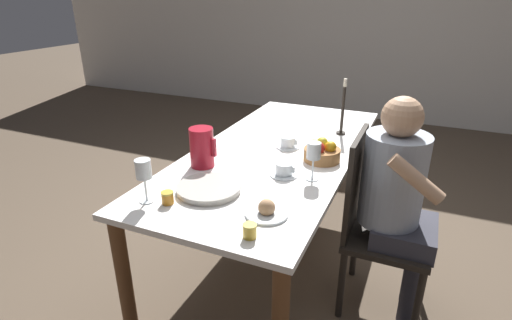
% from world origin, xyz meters
% --- Properties ---
extents(ground_plane, '(20.00, 20.00, 0.00)m').
position_xyz_m(ground_plane, '(0.00, 0.00, 0.00)').
color(ground_plane, brown).
extents(wall_back, '(10.00, 0.06, 2.60)m').
position_xyz_m(wall_back, '(0.00, 3.35, 1.30)').
color(wall_back, silver).
rests_on(wall_back, ground_plane).
extents(dining_table, '(0.90, 2.04, 0.73)m').
position_xyz_m(dining_table, '(0.00, 0.00, 0.64)').
color(dining_table, white).
rests_on(dining_table, ground_plane).
extents(chair_person_side, '(0.42, 0.42, 0.96)m').
position_xyz_m(chair_person_side, '(0.63, -0.22, 0.50)').
color(chair_person_side, black).
rests_on(chair_person_side, ground_plane).
extents(person_seated, '(0.39, 0.41, 1.17)m').
position_xyz_m(person_seated, '(0.72, -0.23, 0.69)').
color(person_seated, '#33333D').
rests_on(person_seated, ground_plane).
extents(red_pitcher, '(0.15, 0.13, 0.21)m').
position_xyz_m(red_pitcher, '(-0.28, -0.39, 0.83)').
color(red_pitcher, '#A31423').
rests_on(red_pitcher, dining_table).
extents(wine_glass_water, '(0.07, 0.07, 0.20)m').
position_xyz_m(wine_glass_water, '(0.31, -0.31, 0.87)').
color(wine_glass_water, white).
rests_on(wine_glass_water, dining_table).
extents(wine_glass_juice, '(0.07, 0.07, 0.20)m').
position_xyz_m(wine_glass_juice, '(-0.31, -0.83, 0.87)').
color(wine_glass_juice, white).
rests_on(wine_glass_juice, dining_table).
extents(teacup_near_person, '(0.15, 0.15, 0.07)m').
position_xyz_m(teacup_near_person, '(0.17, -0.32, 0.75)').
color(teacup_near_person, silver).
rests_on(teacup_near_person, dining_table).
extents(teacup_across, '(0.15, 0.15, 0.07)m').
position_xyz_m(teacup_across, '(0.05, 0.06, 0.75)').
color(teacup_across, silver).
rests_on(teacup_across, dining_table).
extents(serving_tray, '(0.31, 0.31, 0.03)m').
position_xyz_m(serving_tray, '(-0.10, -0.63, 0.74)').
color(serving_tray, '#B7B2A8').
rests_on(serving_tray, dining_table).
extents(bread_plate, '(0.19, 0.19, 0.07)m').
position_xyz_m(bread_plate, '(0.23, -0.72, 0.75)').
color(bread_plate, silver).
rests_on(bread_plate, dining_table).
extents(jam_jar_amber, '(0.06, 0.06, 0.06)m').
position_xyz_m(jam_jar_amber, '(-0.21, -0.81, 0.76)').
color(jam_jar_amber, '#C67A1E').
rests_on(jam_jar_amber, dining_table).
extents(jam_jar_red, '(0.06, 0.06, 0.06)m').
position_xyz_m(jam_jar_red, '(0.24, -0.90, 0.76)').
color(jam_jar_red, gold).
rests_on(jam_jar_red, dining_table).
extents(fruit_bowl, '(0.20, 0.20, 0.12)m').
position_xyz_m(fruit_bowl, '(0.29, -0.06, 0.78)').
color(fruit_bowl, '#9E6B3D').
rests_on(fruit_bowl, dining_table).
extents(candlestick_tall, '(0.06, 0.06, 0.37)m').
position_xyz_m(candlestick_tall, '(0.29, 0.43, 0.87)').
color(candlestick_tall, black).
rests_on(candlestick_tall, dining_table).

